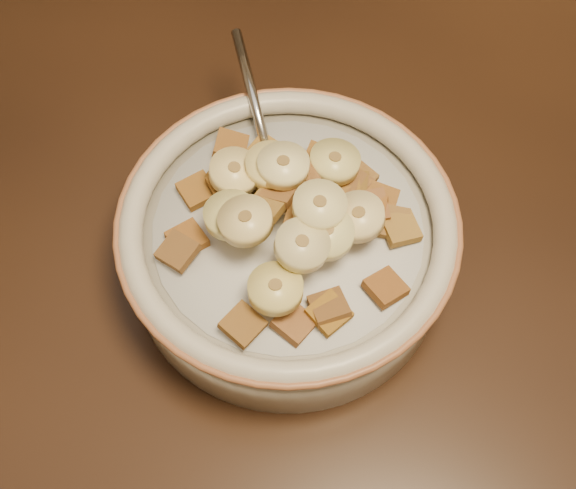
% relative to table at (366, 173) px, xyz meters
% --- Properties ---
extents(floor, '(4.00, 4.50, 0.10)m').
position_rel_table_xyz_m(floor, '(0.00, 0.00, -0.78)').
color(floor, '#422816').
rests_on(floor, ground).
extents(table, '(1.42, 0.92, 0.04)m').
position_rel_table_xyz_m(table, '(0.00, 0.00, 0.00)').
color(table, '#341C0E').
rests_on(table, floor).
extents(cereal_bowl, '(0.20, 0.20, 0.05)m').
position_rel_table_xyz_m(cereal_bowl, '(-0.03, -0.10, 0.04)').
color(cereal_bowl, '#B2A99C').
rests_on(cereal_bowl, table).
extents(milk, '(0.17, 0.17, 0.00)m').
position_rel_table_xyz_m(milk, '(-0.03, -0.10, 0.07)').
color(milk, silver).
rests_on(milk, cereal_bowl).
extents(spoon, '(0.06, 0.06, 0.01)m').
position_rel_table_xyz_m(spoon, '(-0.04, -0.08, 0.07)').
color(spoon, '#BCBCBC').
rests_on(spoon, cereal_bowl).
extents(cereal_square_0, '(0.02, 0.02, 0.01)m').
position_rel_table_xyz_m(cereal_square_0, '(0.03, -0.08, 0.07)').
color(cereal_square_0, brown).
rests_on(cereal_square_0, milk).
extents(cereal_square_1, '(0.02, 0.02, 0.01)m').
position_rel_table_xyz_m(cereal_square_1, '(-0.05, -0.08, 0.08)').
color(cereal_square_1, brown).
rests_on(cereal_square_1, milk).
extents(cereal_square_2, '(0.02, 0.02, 0.01)m').
position_rel_table_xyz_m(cereal_square_2, '(0.01, -0.08, 0.08)').
color(cereal_square_2, brown).
rests_on(cereal_square_2, milk).
extents(cereal_square_3, '(0.02, 0.02, 0.01)m').
position_rel_table_xyz_m(cereal_square_3, '(-0.07, -0.08, 0.08)').
color(cereal_square_3, brown).
rests_on(cereal_square_3, milk).
extents(cereal_square_4, '(0.03, 0.03, 0.01)m').
position_rel_table_xyz_m(cereal_square_4, '(0.04, -0.13, 0.07)').
color(cereal_square_4, brown).
rests_on(cereal_square_4, milk).
extents(cereal_square_5, '(0.03, 0.03, 0.01)m').
position_rel_table_xyz_m(cereal_square_5, '(-0.06, -0.08, 0.08)').
color(cereal_square_5, brown).
rests_on(cereal_square_5, milk).
extents(cereal_square_6, '(0.03, 0.03, 0.01)m').
position_rel_table_xyz_m(cereal_square_6, '(-0.09, -0.10, 0.07)').
color(cereal_square_6, brown).
rests_on(cereal_square_6, milk).
extents(cereal_square_7, '(0.03, 0.03, 0.01)m').
position_rel_table_xyz_m(cereal_square_7, '(0.00, -0.07, 0.08)').
color(cereal_square_7, brown).
rests_on(cereal_square_7, milk).
extents(cereal_square_8, '(0.03, 0.03, 0.01)m').
position_rel_table_xyz_m(cereal_square_8, '(-0.06, -0.06, 0.08)').
color(cereal_square_8, '#8E5D17').
rests_on(cereal_square_8, milk).
extents(cereal_square_9, '(0.03, 0.03, 0.01)m').
position_rel_table_xyz_m(cereal_square_9, '(-0.03, -0.08, 0.09)').
color(cereal_square_9, brown).
rests_on(cereal_square_9, milk).
extents(cereal_square_10, '(0.03, 0.03, 0.01)m').
position_rel_table_xyz_m(cereal_square_10, '(-0.03, -0.17, 0.08)').
color(cereal_square_10, brown).
rests_on(cereal_square_10, milk).
extents(cereal_square_11, '(0.02, 0.02, 0.01)m').
position_rel_table_xyz_m(cereal_square_11, '(-0.08, -0.06, 0.07)').
color(cereal_square_11, brown).
rests_on(cereal_square_11, milk).
extents(cereal_square_12, '(0.02, 0.02, 0.01)m').
position_rel_table_xyz_m(cereal_square_12, '(0.02, -0.07, 0.08)').
color(cereal_square_12, '#9C5921').
rests_on(cereal_square_12, milk).
extents(cereal_square_13, '(0.03, 0.03, 0.01)m').
position_rel_table_xyz_m(cereal_square_13, '(0.00, -0.06, 0.07)').
color(cereal_square_13, olive).
rests_on(cereal_square_13, milk).
extents(cereal_square_14, '(0.03, 0.03, 0.01)m').
position_rel_table_xyz_m(cereal_square_14, '(-0.07, -0.09, 0.08)').
color(cereal_square_14, brown).
rests_on(cereal_square_14, milk).
extents(cereal_square_15, '(0.02, 0.02, 0.01)m').
position_rel_table_xyz_m(cereal_square_15, '(0.02, -0.08, 0.08)').
color(cereal_square_15, brown).
rests_on(cereal_square_15, milk).
extents(cereal_square_16, '(0.02, 0.02, 0.01)m').
position_rel_table_xyz_m(cereal_square_16, '(-0.02, -0.05, 0.08)').
color(cereal_square_16, brown).
rests_on(cereal_square_16, milk).
extents(cereal_square_17, '(0.03, 0.03, 0.01)m').
position_rel_table_xyz_m(cereal_square_17, '(0.02, -0.08, 0.08)').
color(cereal_square_17, brown).
rests_on(cereal_square_17, milk).
extents(cereal_square_18, '(0.02, 0.02, 0.01)m').
position_rel_table_xyz_m(cereal_square_18, '(-0.04, -0.10, 0.09)').
color(cereal_square_18, brown).
rests_on(cereal_square_18, milk).
extents(cereal_square_19, '(0.03, 0.03, 0.01)m').
position_rel_table_xyz_m(cereal_square_19, '(0.01, -0.15, 0.08)').
color(cereal_square_19, '#905F17').
rests_on(cereal_square_19, milk).
extents(cereal_square_20, '(0.03, 0.03, 0.01)m').
position_rel_table_xyz_m(cereal_square_20, '(0.04, -0.09, 0.07)').
color(cereal_square_20, olive).
rests_on(cereal_square_20, milk).
extents(cereal_square_21, '(0.03, 0.03, 0.01)m').
position_rel_table_xyz_m(cereal_square_21, '(-0.08, -0.13, 0.07)').
color(cereal_square_21, brown).
rests_on(cereal_square_21, milk).
extents(cereal_square_22, '(0.02, 0.02, 0.01)m').
position_rel_table_xyz_m(cereal_square_22, '(-0.02, -0.11, 0.09)').
color(cereal_square_22, '#9B5F27').
rests_on(cereal_square_22, milk).
extents(cereal_square_23, '(0.02, 0.02, 0.01)m').
position_rel_table_xyz_m(cereal_square_23, '(0.00, -0.07, 0.08)').
color(cereal_square_23, brown).
rests_on(cereal_square_23, milk).
extents(cereal_square_24, '(0.03, 0.03, 0.01)m').
position_rel_table_xyz_m(cereal_square_24, '(-0.08, -0.14, 0.08)').
color(cereal_square_24, brown).
rests_on(cereal_square_24, milk).
extents(cereal_square_25, '(0.02, 0.02, 0.01)m').
position_rel_table_xyz_m(cereal_square_25, '(0.02, -0.07, 0.08)').
color(cereal_square_25, brown).
rests_on(cereal_square_25, milk).
extents(cereal_square_26, '(0.02, 0.02, 0.01)m').
position_rel_table_xyz_m(cereal_square_26, '(-0.04, -0.09, 0.09)').
color(cereal_square_26, brown).
rests_on(cereal_square_26, milk).
extents(cereal_square_27, '(0.03, 0.03, 0.01)m').
position_rel_table_xyz_m(cereal_square_27, '(-0.00, -0.16, 0.07)').
color(cereal_square_27, '#995F34').
rests_on(cereal_square_27, milk).
extents(cereal_square_28, '(0.02, 0.02, 0.01)m').
position_rel_table_xyz_m(cereal_square_28, '(0.01, -0.09, 0.08)').
color(cereal_square_28, '#93571A').
rests_on(cereal_square_28, milk).
extents(cereal_square_29, '(0.03, 0.03, 0.01)m').
position_rel_table_xyz_m(cereal_square_29, '(0.01, -0.15, 0.08)').
color(cereal_square_29, brown).
rests_on(cereal_square_29, milk).
extents(cereal_square_30, '(0.03, 0.03, 0.01)m').
position_rel_table_xyz_m(cereal_square_30, '(-0.02, -0.07, 0.08)').
color(cereal_square_30, '#93531A').
rests_on(cereal_square_30, milk).
extents(banana_slice_0, '(0.04, 0.04, 0.01)m').
position_rel_table_xyz_m(banana_slice_0, '(-0.05, -0.08, 0.09)').
color(banana_slice_0, '#FFE58E').
rests_on(banana_slice_0, milk).
extents(banana_slice_1, '(0.04, 0.04, 0.02)m').
position_rel_table_xyz_m(banana_slice_1, '(0.00, -0.11, 0.10)').
color(banana_slice_1, beige).
rests_on(banana_slice_1, milk).
extents(banana_slice_2, '(0.03, 0.03, 0.01)m').
position_rel_table_xyz_m(banana_slice_2, '(-0.01, -0.10, 0.10)').
color(banana_slice_2, beige).
rests_on(banana_slice_2, milk).
extents(banana_slice_3, '(0.04, 0.04, 0.02)m').
position_rel_table_xyz_m(banana_slice_3, '(-0.07, -0.09, 0.09)').
color(banana_slice_3, '#E8CF7A').
rests_on(banana_slice_3, milk).
extents(banana_slice_4, '(0.04, 0.04, 0.02)m').
position_rel_table_xyz_m(banana_slice_4, '(0.01, -0.10, 0.09)').
color(banana_slice_4, '#D7BD85').
rests_on(banana_slice_4, milk).
extents(banana_slice_5, '(0.04, 0.04, 0.02)m').
position_rel_table_xyz_m(banana_slice_5, '(-0.05, -0.12, 0.10)').
color(banana_slice_5, '#DFC885').
rests_on(banana_slice_5, milk).
extents(banana_slice_6, '(0.04, 0.04, 0.01)m').
position_rel_table_xyz_m(banana_slice_6, '(-0.06, -0.12, 0.09)').
color(banana_slice_6, '#EDDA81').
rests_on(banana_slice_6, milk).
extents(banana_slice_7, '(0.04, 0.04, 0.01)m').
position_rel_table_xyz_m(banana_slice_7, '(-0.02, -0.15, 0.09)').
color(banana_slice_7, '#D6BA6E').
rests_on(banana_slice_7, milk).
extents(banana_slice_8, '(0.04, 0.04, 0.02)m').
position_rel_table_xyz_m(banana_slice_8, '(-0.01, -0.13, 0.10)').
color(banana_slice_8, beige).
rests_on(banana_slice_8, milk).
extents(banana_slice_9, '(0.04, 0.04, 0.01)m').
position_rel_table_xyz_m(banana_slice_9, '(-0.01, -0.06, 0.09)').
color(banana_slice_9, '#FFEF8D').
rests_on(banana_slice_9, milk).
extents(banana_slice_10, '(0.04, 0.04, 0.01)m').
position_rel_table_xyz_m(banana_slice_10, '(-0.04, -0.08, 0.10)').
color(banana_slice_10, '#F8EF9F').
rests_on(banana_slice_10, milk).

